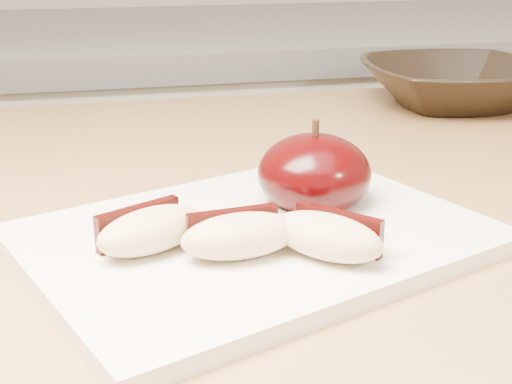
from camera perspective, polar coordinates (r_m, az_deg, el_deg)
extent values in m
cube|color=silver|center=(1.36, -11.84, -8.07)|extent=(2.40, 0.60, 0.90)
cube|color=slate|center=(1.22, -13.44, 11.82)|extent=(2.40, 0.62, 0.04)
cube|color=#A07B46|center=(0.55, -12.10, -2.41)|extent=(1.64, 0.64, 0.04)
cube|color=white|center=(0.45, 0.00, -3.67)|extent=(0.33, 0.28, 0.01)
ellipsoid|color=black|center=(0.49, 4.68, 1.47)|extent=(0.10, 0.10, 0.05)
cylinder|color=black|center=(0.48, 4.79, 5.10)|extent=(0.00, 0.00, 0.01)
ellipsoid|color=#D3B786|center=(0.42, -8.34, -3.03)|extent=(0.08, 0.06, 0.03)
cube|color=black|center=(0.43, -9.41, -2.57)|extent=(0.05, 0.03, 0.02)
ellipsoid|color=#D3B786|center=(0.40, -1.26, -3.52)|extent=(0.07, 0.04, 0.03)
cube|color=black|center=(0.42, -1.89, -2.89)|extent=(0.06, 0.01, 0.02)
ellipsoid|color=#D3B786|center=(0.41, 5.63, -3.55)|extent=(0.07, 0.07, 0.03)
cube|color=black|center=(0.42, 6.63, -3.01)|extent=(0.04, 0.05, 0.02)
imported|color=black|center=(0.84, 15.57, 8.34)|extent=(0.22, 0.22, 0.05)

